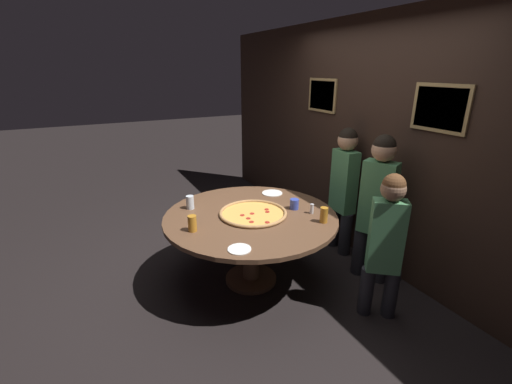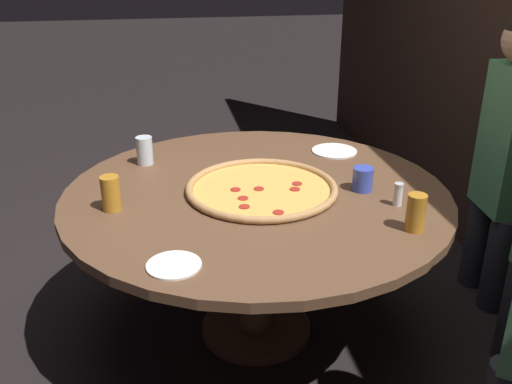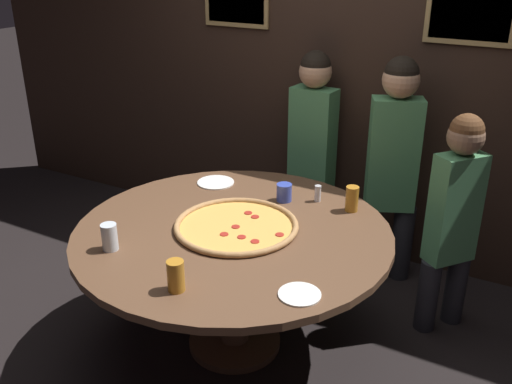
# 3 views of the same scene
# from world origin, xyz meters

# --- Properties ---
(ground_plane) EXTENTS (24.00, 24.00, 0.00)m
(ground_plane) POSITION_xyz_m (0.00, 0.00, 0.00)
(ground_plane) COLOR black
(dining_table) EXTENTS (1.66, 1.66, 0.74)m
(dining_table) POSITION_xyz_m (0.00, 0.00, 0.62)
(dining_table) COLOR brown
(dining_table) RESTS_ON ground_plane
(giant_pizza) EXTENTS (0.66, 0.66, 0.03)m
(giant_pizza) POSITION_xyz_m (0.01, 0.02, 0.75)
(giant_pizza) COLOR #E5A84C
(giant_pizza) RESTS_ON dining_table
(drink_cup_beside_pizza) EXTENTS (0.07, 0.07, 0.14)m
(drink_cup_beside_pizza) POSITION_xyz_m (0.46, 0.52, 0.81)
(drink_cup_beside_pizza) COLOR #BC7A23
(drink_cup_beside_pizza) RESTS_ON dining_table
(drink_cup_near_left) EXTENTS (0.09, 0.09, 0.10)m
(drink_cup_near_left) POSITION_xyz_m (0.07, 0.45, 0.79)
(drink_cup_near_left) COLOR #384CB7
(drink_cup_near_left) RESTS_ON dining_table
(drink_cup_far_left) EXTENTS (0.08, 0.08, 0.14)m
(drink_cup_far_left) POSITION_xyz_m (0.08, -0.60, 0.81)
(drink_cup_far_left) COLOR #BC7A23
(drink_cup_far_left) RESTS_ON dining_table
(drink_cup_near_right) EXTENTS (0.08, 0.08, 0.13)m
(drink_cup_near_right) POSITION_xyz_m (-0.41, -0.47, 0.81)
(drink_cup_near_right) COLOR silver
(drink_cup_near_right) RESTS_ON dining_table
(white_plate_left_side) EXTENTS (0.23, 0.23, 0.01)m
(white_plate_left_side) POSITION_xyz_m (-0.42, 0.48, 0.74)
(white_plate_left_side) COLOR white
(white_plate_left_side) RESTS_ON dining_table
(white_plate_near_front) EXTENTS (0.19, 0.19, 0.01)m
(white_plate_near_front) POSITION_xyz_m (0.56, -0.38, 0.74)
(white_plate_near_front) COLOR white
(white_plate_near_front) RESTS_ON dining_table
(condiment_shaker) EXTENTS (0.04, 0.04, 0.10)m
(condiment_shaker) POSITION_xyz_m (0.25, 0.54, 0.79)
(condiment_shaker) COLOR silver
(condiment_shaker) RESTS_ON dining_table
(diner_centre_back) EXTENTS (0.37, 0.22, 1.47)m
(diner_centre_back) POSITION_xyz_m (-0.10, 1.23, 0.83)
(diner_centre_back) COLOR #232328
(diner_centre_back) RESTS_ON ground_plane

